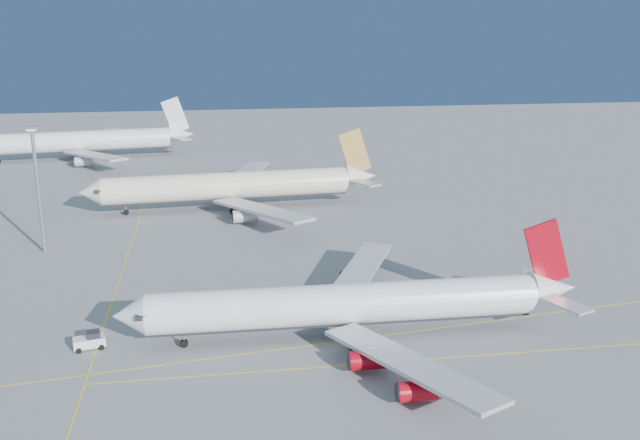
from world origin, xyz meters
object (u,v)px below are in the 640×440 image
at_px(airliner_virgin, 355,304).
at_px(airliner_etihad, 235,186).
at_px(airliner_third, 83,141).
at_px(light_mast, 37,179).
at_px(pushback_tug, 90,341).

distance_m(airliner_virgin, airliner_etihad, 71.52).
relative_size(airliner_virgin, airliner_third, 0.92).
relative_size(airliner_third, light_mast, 2.92).
height_order(pushback_tug, light_mast, light_mast).
bearing_deg(airliner_etihad, pushback_tug, -111.47).
xyz_separation_m(airliner_etihad, light_mast, (-35.74, -26.29, 8.37)).
xyz_separation_m(airliner_third, light_mast, (7.52, -92.97, 8.17)).
xyz_separation_m(airliner_virgin, airliner_third, (-56.39, 136.99, 0.85)).
relative_size(airliner_etihad, airliner_third, 0.99).
distance_m(airliner_virgin, pushback_tug, 34.82).
bearing_deg(airliner_third, pushback_tug, -88.57).
height_order(airliner_third, pushback_tug, airliner_third).
bearing_deg(airliner_third, light_mast, -93.11).
distance_m(airliner_etihad, light_mast, 45.15).
height_order(airliner_virgin, airliner_third, airliner_third).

